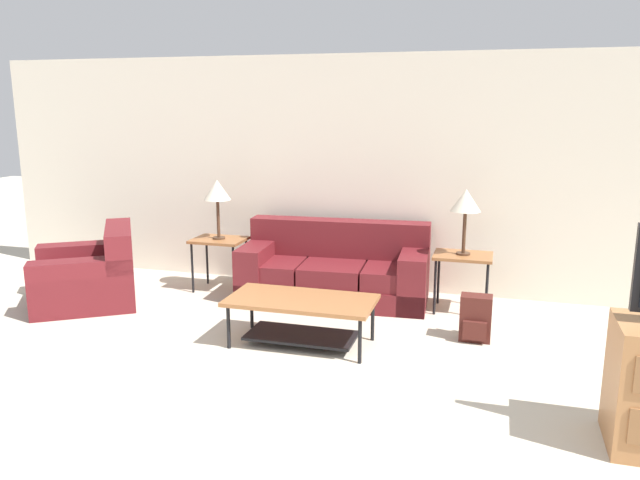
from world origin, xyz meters
name	(u,v)px	position (x,y,z in m)	size (l,w,h in m)	color
ground_plane	(193,474)	(0.00, 0.00, 0.00)	(24.00, 24.00, 0.00)	beige
wall_back	(352,174)	(0.00, 3.94, 1.30)	(8.92, 0.06, 2.60)	silver
couch	(335,272)	(-0.05, 3.40, 0.30)	(2.03, 0.98, 0.82)	maroon
armchair	(90,276)	(-2.52, 2.56, 0.28)	(1.41, 1.43, 0.80)	maroon
coffee_table	(302,310)	(0.00, 2.05, 0.31)	(1.28, 0.64, 0.42)	#935B33
side_table_left	(219,244)	(-1.38, 3.35, 0.53)	(0.58, 0.45, 0.59)	#935B33
side_table_right	(463,261)	(1.29, 3.35, 0.53)	(0.58, 0.45, 0.59)	#935B33
table_lamp_left	(217,191)	(-1.38, 3.35, 1.12)	(0.30, 0.30, 0.66)	#472D1E
table_lamp_right	(466,202)	(1.29, 3.35, 1.12)	(0.30, 0.30, 0.66)	#472D1E
backpack	(476,319)	(1.46, 2.57, 0.20)	(0.27, 0.25, 0.41)	#4C1E19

